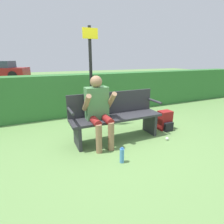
{
  "coord_description": "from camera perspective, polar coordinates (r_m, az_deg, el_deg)",
  "views": [
    {
      "loc": [
        -1.42,
        -2.95,
        1.59
      ],
      "look_at": [
        -0.15,
        -0.1,
        0.63
      ],
      "focal_mm": 28.0,
      "sensor_mm": 36.0,
      "label": 1
    }
  ],
  "objects": [
    {
      "name": "hedge_back",
      "position": [
        5.29,
        -8.07,
        5.97
      ],
      "size": [
        12.0,
        0.56,
        1.16
      ],
      "color": "#337033",
      "rests_on": "ground"
    },
    {
      "name": "ground_plane",
      "position": [
        3.64,
        1.53,
        -8.76
      ],
      "size": [
        40.0,
        40.0,
        0.0
      ],
      "primitive_type": "plane",
      "color": "#668E4C"
    },
    {
      "name": "park_bench",
      "position": [
        3.51,
        1.11,
        -1.09
      ],
      "size": [
        1.85,
        0.49,
        0.94
      ],
      "color": "#2D2D33",
      "rests_on": "ground"
    },
    {
      "name": "litter_crumple",
      "position": [
        3.75,
        17.53,
        -8.28
      ],
      "size": [
        0.06,
        0.06,
        0.06
      ],
      "color": "silver",
      "rests_on": "ground"
    },
    {
      "name": "signpost",
      "position": [
        4.04,
        -6.87,
        12.22
      ],
      "size": [
        0.33,
        0.09,
        2.24
      ],
      "color": "black",
      "rests_on": "ground"
    },
    {
      "name": "water_bottle",
      "position": [
        2.84,
        3.26,
        -13.97
      ],
      "size": [
        0.07,
        0.07,
        0.26
      ],
      "color": "#4C8CCC",
      "rests_on": "ground"
    },
    {
      "name": "backpack",
      "position": [
        4.22,
        16.93,
        -2.76
      ],
      "size": [
        0.29,
        0.29,
        0.44
      ],
      "color": "maroon",
      "rests_on": "ground"
    },
    {
      "name": "parked_car",
      "position": [
        16.79,
        -32.63,
        11.38
      ],
      "size": [
        4.33,
        2.94,
        1.38
      ],
      "rotation": [
        0.0,
        0.0,
        -0.3
      ],
      "color": "maroon",
      "rests_on": "ground"
    },
    {
      "name": "person_seated",
      "position": [
        3.2,
        -4.47,
        1.51
      ],
      "size": [
        0.55,
        0.57,
        1.3
      ],
      "color": "#4C7F4C",
      "rests_on": "ground"
    }
  ]
}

